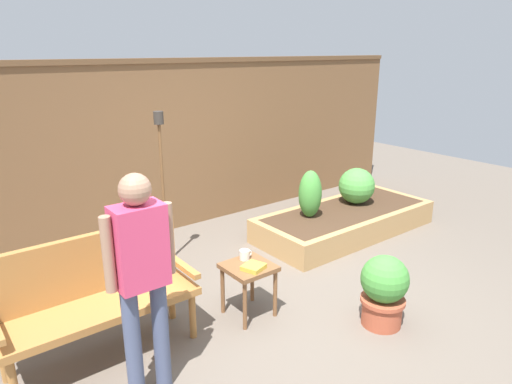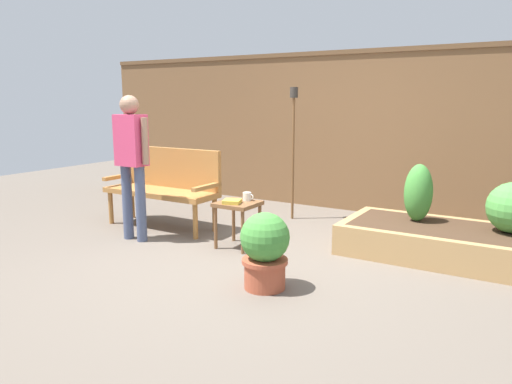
{
  "view_description": "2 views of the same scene",
  "coord_description": "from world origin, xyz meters",
  "px_view_note": "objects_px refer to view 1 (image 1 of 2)",
  "views": [
    {
      "loc": [
        -2.44,
        -2.54,
        2.26
      ],
      "look_at": [
        0.29,
        0.97,
        0.87
      ],
      "focal_mm": 32.14,
      "sensor_mm": 36.0,
      "label": 1
    },
    {
      "loc": [
        2.4,
        -3.75,
        1.52
      ],
      "look_at": [
        -0.21,
        0.55,
        0.56
      ],
      "focal_mm": 34.19,
      "sensor_mm": 36.0,
      "label": 2
    }
  ],
  "objects_px": {
    "garden_bench": "(95,289)",
    "shrub_near_bench": "(310,194)",
    "side_table": "(249,274)",
    "person_by_bench": "(141,269)",
    "cup_on_table": "(245,255)",
    "potted_boxwood": "(384,289)",
    "shrub_far_corner": "(357,186)",
    "book_on_table": "(254,267)",
    "tiki_torch": "(161,162)"
  },
  "relations": [
    {
      "from": "shrub_near_bench",
      "to": "person_by_bench",
      "type": "xyz_separation_m",
      "value": [
        -2.71,
        -1.24,
        0.34
      ]
    },
    {
      "from": "cup_on_table",
      "to": "person_by_bench",
      "type": "relative_size",
      "value": 0.08
    },
    {
      "from": "garden_bench",
      "to": "shrub_near_bench",
      "type": "distance_m",
      "value": 2.88
    },
    {
      "from": "side_table",
      "to": "cup_on_table",
      "type": "xyz_separation_m",
      "value": [
        0.04,
        0.11,
        0.13
      ]
    },
    {
      "from": "cup_on_table",
      "to": "potted_boxwood",
      "type": "bearing_deg",
      "value": -50.99
    },
    {
      "from": "tiki_torch",
      "to": "potted_boxwood",
      "type": "bearing_deg",
      "value": -68.29
    },
    {
      "from": "garden_bench",
      "to": "cup_on_table",
      "type": "relative_size",
      "value": 11.66
    },
    {
      "from": "garden_bench",
      "to": "shrub_far_corner",
      "type": "distance_m",
      "value": 3.73
    },
    {
      "from": "cup_on_table",
      "to": "book_on_table",
      "type": "distance_m",
      "value": 0.21
    },
    {
      "from": "shrub_near_bench",
      "to": "shrub_far_corner",
      "type": "bearing_deg",
      "value": 0.0
    },
    {
      "from": "cup_on_table",
      "to": "shrub_far_corner",
      "type": "xyz_separation_m",
      "value": [
        2.41,
        0.77,
        0.01
      ]
    },
    {
      "from": "garden_bench",
      "to": "book_on_table",
      "type": "bearing_deg",
      "value": -16.94
    },
    {
      "from": "potted_boxwood",
      "to": "person_by_bench",
      "type": "height_order",
      "value": "person_by_bench"
    },
    {
      "from": "garden_bench",
      "to": "shrub_far_corner",
      "type": "xyz_separation_m",
      "value": [
        3.68,
        0.6,
        -0.01
      ]
    },
    {
      "from": "side_table",
      "to": "potted_boxwood",
      "type": "bearing_deg",
      "value": -45.71
    },
    {
      "from": "side_table",
      "to": "person_by_bench",
      "type": "relative_size",
      "value": 0.31
    },
    {
      "from": "garden_bench",
      "to": "tiki_torch",
      "type": "relative_size",
      "value": 0.87
    },
    {
      "from": "book_on_table",
      "to": "tiki_torch",
      "type": "distance_m",
      "value": 1.62
    },
    {
      "from": "garden_bench",
      "to": "tiki_torch",
      "type": "distance_m",
      "value": 1.7
    },
    {
      "from": "shrub_near_bench",
      "to": "person_by_bench",
      "type": "height_order",
      "value": "person_by_bench"
    },
    {
      "from": "book_on_table",
      "to": "person_by_bench",
      "type": "height_order",
      "value": "person_by_bench"
    },
    {
      "from": "cup_on_table",
      "to": "side_table",
      "type": "bearing_deg",
      "value": -111.25
    },
    {
      "from": "tiki_torch",
      "to": "shrub_near_bench",
      "type": "bearing_deg",
      "value": -16.99
    },
    {
      "from": "garden_bench",
      "to": "cup_on_table",
      "type": "xyz_separation_m",
      "value": [
        1.27,
        -0.17,
        -0.02
      ]
    },
    {
      "from": "tiki_torch",
      "to": "person_by_bench",
      "type": "xyz_separation_m",
      "value": [
        -1.03,
        -1.75,
        -0.21
      ]
    },
    {
      "from": "person_by_bench",
      "to": "cup_on_table",
      "type": "bearing_deg",
      "value": 22.02
    },
    {
      "from": "cup_on_table",
      "to": "tiki_torch",
      "type": "xyz_separation_m",
      "value": [
        -0.12,
        1.28,
        0.62
      ]
    },
    {
      "from": "tiki_torch",
      "to": "person_by_bench",
      "type": "relative_size",
      "value": 1.07
    },
    {
      "from": "side_table",
      "to": "book_on_table",
      "type": "relative_size",
      "value": 2.81
    },
    {
      "from": "tiki_torch",
      "to": "side_table",
      "type": "bearing_deg",
      "value": -86.7
    },
    {
      "from": "shrub_far_corner",
      "to": "potted_boxwood",
      "type": "bearing_deg",
      "value": -134.05
    },
    {
      "from": "book_on_table",
      "to": "shrub_far_corner",
      "type": "height_order",
      "value": "shrub_far_corner"
    },
    {
      "from": "potted_boxwood",
      "to": "shrub_near_bench",
      "type": "bearing_deg",
      "value": 65.04
    },
    {
      "from": "shrub_far_corner",
      "to": "book_on_table",
      "type": "bearing_deg",
      "value": -158.55
    },
    {
      "from": "cup_on_table",
      "to": "shrub_near_bench",
      "type": "distance_m",
      "value": 1.73
    },
    {
      "from": "garden_bench",
      "to": "person_by_bench",
      "type": "relative_size",
      "value": 0.92
    },
    {
      "from": "shrub_near_bench",
      "to": "shrub_far_corner",
      "type": "distance_m",
      "value": 0.86
    },
    {
      "from": "side_table",
      "to": "person_by_bench",
      "type": "height_order",
      "value": "person_by_bench"
    },
    {
      "from": "shrub_far_corner",
      "to": "person_by_bench",
      "type": "bearing_deg",
      "value": -160.86
    },
    {
      "from": "side_table",
      "to": "book_on_table",
      "type": "height_order",
      "value": "book_on_table"
    },
    {
      "from": "side_table",
      "to": "tiki_torch",
      "type": "height_order",
      "value": "tiki_torch"
    },
    {
      "from": "tiki_torch",
      "to": "person_by_bench",
      "type": "bearing_deg",
      "value": -120.57
    },
    {
      "from": "book_on_table",
      "to": "tiki_torch",
      "type": "height_order",
      "value": "tiki_torch"
    },
    {
      "from": "shrub_near_bench",
      "to": "person_by_bench",
      "type": "bearing_deg",
      "value": -155.46
    },
    {
      "from": "garden_bench",
      "to": "person_by_bench",
      "type": "distance_m",
      "value": 0.76
    },
    {
      "from": "garden_bench",
      "to": "shrub_far_corner",
      "type": "relative_size",
      "value": 3.05
    },
    {
      "from": "garden_bench",
      "to": "side_table",
      "type": "distance_m",
      "value": 1.27
    },
    {
      "from": "side_table",
      "to": "cup_on_table",
      "type": "bearing_deg",
      "value": 68.75
    },
    {
      "from": "shrub_far_corner",
      "to": "person_by_bench",
      "type": "distance_m",
      "value": 3.8
    },
    {
      "from": "side_table",
      "to": "shrub_far_corner",
      "type": "bearing_deg",
      "value": 19.8
    }
  ]
}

